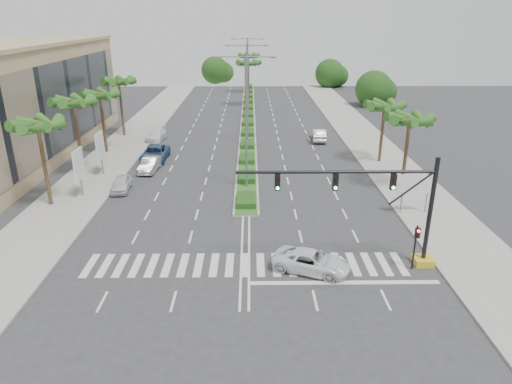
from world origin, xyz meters
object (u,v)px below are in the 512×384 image
car_parked_c (155,154)px  car_crossing (311,261)px  car_parked_a (121,184)px  car_parked_b (150,164)px  car_right (319,135)px  car_parked_d (156,135)px

car_parked_c → car_crossing: size_ratio=1.17×
car_parked_a → car_crossing: bearing=-46.8°
car_parked_b → car_right: size_ratio=0.92×
car_parked_b → car_right: bearing=37.3°
car_parked_b → car_crossing: 24.51m
car_parked_b → car_crossing: bearing=-49.7°
car_parked_a → car_right: (20.60, 17.74, 0.12)m
car_crossing → car_right: size_ratio=1.02×
car_parked_a → car_parked_c: car_parked_c is taller
car_parked_d → car_crossing: car_parked_d is taller
car_parked_a → car_parked_d: size_ratio=0.79×
car_parked_c → car_right: size_ratio=1.20×
car_parked_a → car_right: 27.19m
car_parked_c → car_crossing: (14.38, -23.68, -0.11)m
car_parked_d → car_crossing: bearing=-59.5°
car_crossing → car_right: bearing=12.7°
car_parked_c → car_parked_d: bearing=100.5°
car_parked_c → car_right: 21.07m
car_parked_a → car_parked_c: 9.43m
car_crossing → car_parked_d: bearing=47.6°
car_parked_a → car_parked_d: (-0.31, 18.24, 0.05)m
car_parked_c → car_crossing: bearing=-58.3°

